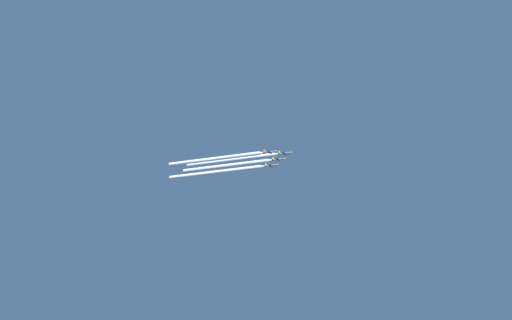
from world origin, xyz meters
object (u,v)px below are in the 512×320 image
Objects in this scene: jet_lead at (285,153)px; jet_right_wingman at (270,152)px; jet_outer_left at (272,165)px; jet_left_wingman at (279,159)px.

jet_right_wingman is at bearing -45.63° from jet_lead.
jet_right_wingman is 27.99m from jet_outer_left.
jet_right_wingman is at bearing 18.43° from jet_outer_left.
jet_lead reaches higher than jet_outer_left.
jet_lead is 12.43m from jet_right_wingman.
jet_left_wingman reaches higher than jet_outer_left.
jet_right_wingman is 1.00× the size of jet_outer_left.
jet_left_wingman is at bearing 47.42° from jet_outer_left.
jet_lead is 1.00× the size of jet_left_wingman.
jet_right_wingman is at bearing -1.13° from jet_left_wingman.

